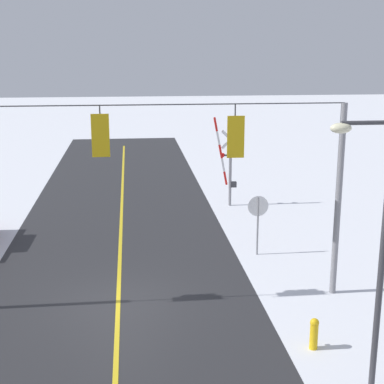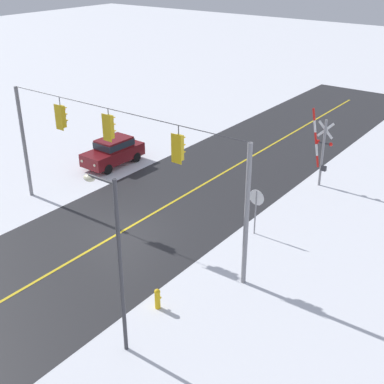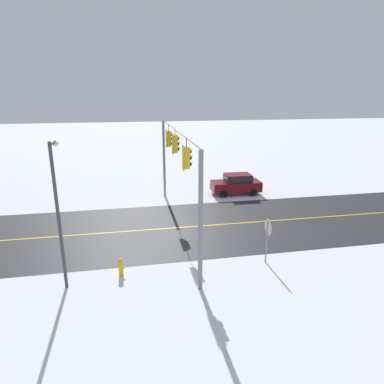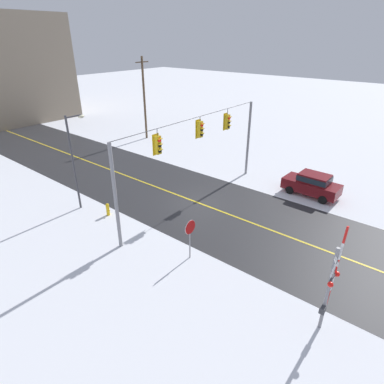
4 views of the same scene
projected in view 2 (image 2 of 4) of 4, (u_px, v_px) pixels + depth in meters
name	position (u px, v px, depth m)	size (l,w,h in m)	color
ground_plane	(122.00, 232.00, 25.30)	(160.00, 160.00, 0.00)	white
road_asphalt	(19.00, 291.00, 20.96)	(9.00, 80.00, 0.01)	#28282B
lane_centre_line	(19.00, 291.00, 20.95)	(0.14, 72.00, 0.01)	gold
signal_span	(116.00, 151.00, 23.50)	(14.20, 0.47, 6.22)	gray
stop_sign	(256.00, 202.00, 24.45)	(0.80, 0.09, 2.35)	gray
railroad_crossing	(322.00, 149.00, 29.33)	(1.38, 0.31, 4.52)	gray
parked_car_maroon	(113.00, 151.00, 32.69)	(1.90, 4.24, 1.74)	maroon
streetlamp_near	(115.00, 251.00, 16.38)	(1.39, 0.28, 6.50)	#38383D
fire_hydrant	(157.00, 298.00, 19.78)	(0.24, 0.31, 0.88)	gold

